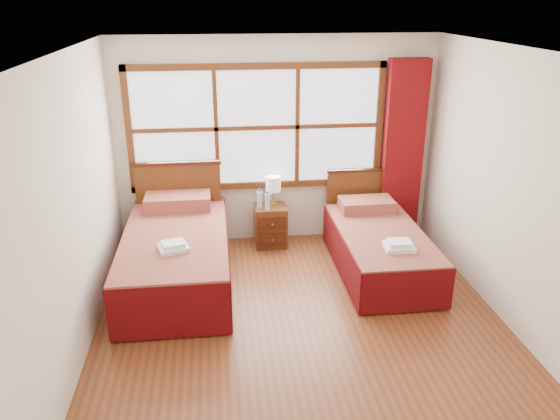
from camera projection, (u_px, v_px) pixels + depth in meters
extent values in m
plane|color=brown|center=(304.00, 332.00, 5.25)|extent=(4.50, 4.50, 0.00)
plane|color=white|center=(309.00, 53.00, 4.29)|extent=(4.50, 4.50, 0.00)
plane|color=silver|center=(277.00, 142.00, 6.85)|extent=(4.00, 0.00, 4.00)
plane|color=silver|center=(70.00, 217.00, 4.55)|extent=(0.00, 4.50, 4.50)
plane|color=silver|center=(521.00, 197.00, 4.99)|extent=(0.00, 4.50, 4.50)
cube|color=white|center=(257.00, 127.00, 6.72)|extent=(3.00, 0.02, 1.40)
cube|color=#592E13|center=(258.00, 185.00, 6.97)|extent=(3.16, 0.06, 0.08)
cube|color=#592E13|center=(256.00, 66.00, 6.43)|extent=(3.16, 0.06, 0.08)
cube|color=#592E13|center=(129.00, 131.00, 6.53)|extent=(0.08, 0.06, 1.56)
cube|color=#592E13|center=(379.00, 124.00, 6.87)|extent=(0.08, 0.06, 1.56)
cube|color=#592E13|center=(216.00, 129.00, 6.65)|extent=(0.05, 0.05, 1.40)
cube|color=#592E13|center=(297.00, 127.00, 6.76)|extent=(0.05, 0.05, 1.40)
cube|color=#592E13|center=(257.00, 128.00, 6.70)|extent=(3.00, 0.05, 0.05)
cube|color=maroon|center=(403.00, 151.00, 6.94)|extent=(0.50, 0.16, 2.30)
cube|color=#3C1A0C|center=(177.00, 270.00, 6.09)|extent=(1.00, 2.00, 0.33)
cube|color=maroon|center=(176.00, 245.00, 5.98)|extent=(1.12, 2.22, 0.27)
cube|color=#57090B|center=(125.00, 262.00, 5.98)|extent=(0.03, 2.22, 0.55)
cube|color=#57090B|center=(227.00, 256.00, 6.11)|extent=(0.03, 2.22, 0.55)
cube|color=#57090B|center=(170.00, 312.00, 5.03)|extent=(1.12, 0.03, 0.55)
cube|color=maroon|center=(178.00, 201.00, 6.64)|extent=(0.78, 0.46, 0.17)
cube|color=#592E13|center=(180.00, 206.00, 6.89)|extent=(1.04, 0.06, 1.09)
cube|color=#3C1A0C|center=(177.00, 163.00, 6.68)|extent=(1.09, 0.08, 0.04)
cube|color=#3C1A0C|center=(380.00, 260.00, 6.36)|extent=(0.84, 1.68, 0.27)
cube|color=maroon|center=(381.00, 241.00, 6.27)|extent=(0.94, 1.87, 0.23)
cube|color=#57090B|center=(340.00, 254.00, 6.27)|extent=(0.03, 1.87, 0.47)
cube|color=#57090B|center=(420.00, 249.00, 6.37)|extent=(0.03, 1.87, 0.47)
cube|color=#57090B|center=(407.00, 292.00, 5.46)|extent=(0.94, 0.03, 0.47)
cube|color=maroon|center=(366.00, 205.00, 6.83)|extent=(0.66, 0.38, 0.15)
cube|color=#592E13|center=(359.00, 204.00, 7.18)|extent=(0.88, 0.06, 0.91)
cube|color=#3C1A0C|center=(361.00, 170.00, 7.01)|extent=(0.91, 0.08, 0.04)
cube|color=#592E13|center=(271.00, 226.00, 6.99)|extent=(0.40, 0.36, 0.53)
cube|color=#3C1A0C|center=(272.00, 239.00, 6.85)|extent=(0.35, 0.02, 0.16)
cube|color=#3C1A0C|center=(272.00, 224.00, 6.77)|extent=(0.35, 0.02, 0.16)
sphere|color=#B5833D|center=(272.00, 240.00, 6.83)|extent=(0.03, 0.03, 0.03)
sphere|color=#B5833D|center=(272.00, 224.00, 6.76)|extent=(0.03, 0.03, 0.03)
cube|color=white|center=(173.00, 248.00, 5.56)|extent=(0.35, 0.33, 0.05)
cube|color=white|center=(173.00, 244.00, 5.55)|extent=(0.26, 0.24, 0.04)
cube|color=white|center=(399.00, 247.00, 5.80)|extent=(0.33, 0.30, 0.05)
cube|color=white|center=(399.00, 243.00, 5.78)|extent=(0.25, 0.22, 0.04)
cylinder|color=gold|center=(273.00, 203.00, 6.97)|extent=(0.12, 0.12, 0.02)
cylinder|color=gold|center=(273.00, 197.00, 6.93)|extent=(0.03, 0.03, 0.16)
cylinder|color=white|center=(273.00, 184.00, 6.87)|extent=(0.19, 0.19, 0.19)
cylinder|color=silver|center=(260.00, 200.00, 6.81)|extent=(0.06, 0.06, 0.21)
cylinder|color=blue|center=(259.00, 191.00, 6.77)|extent=(0.03, 0.03, 0.03)
cylinder|color=silver|center=(267.00, 202.00, 6.75)|extent=(0.06, 0.06, 0.21)
cylinder|color=blue|center=(267.00, 193.00, 6.71)|extent=(0.03, 0.03, 0.03)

